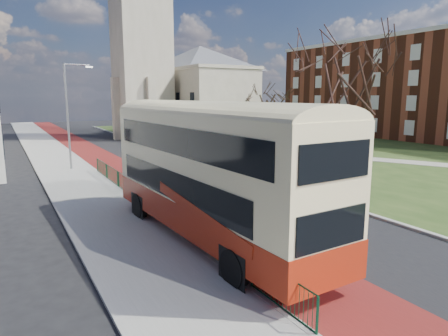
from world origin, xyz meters
TOP-DOWN VIEW (x-y plane):
  - ground at (0.00, 0.00)m, footprint 160.00×160.00m
  - road_carriageway at (1.50, 20.00)m, footprint 9.00×120.00m
  - bus_lane at (-1.20, 20.00)m, footprint 3.40×120.00m
  - pavement_west at (-5.00, 20.00)m, footprint 4.00×120.00m
  - kerb_west at (-3.00, 20.00)m, footprint 0.25×120.00m
  - kerb_east at (6.10, 22.00)m, footprint 0.25×80.00m
  - grass_green at (26.00, 22.00)m, footprint 40.00×80.00m
  - footpath at (20.00, 10.00)m, footprint 18.84×32.82m
  - pedestrian_railing at (-2.95, 4.00)m, footprint 0.07×24.00m
  - gothic_church at (12.56, 38.00)m, footprint 16.38×18.00m
  - brick_terrace at (40.00, 20.00)m, footprint 10.30×44.30m
  - streetlamp at (-4.35, 18.00)m, footprint 2.13×0.18m
  - bus at (-2.13, -0.90)m, footprint 3.54×12.77m
  - winter_tree_near at (14.36, 7.50)m, footprint 8.86×8.86m
  - winter_tree_far at (19.82, 25.90)m, footprint 5.90×5.90m
  - litter_bin at (8.00, 6.84)m, footprint 0.81×0.81m

SIDE VIEW (x-z plane):
  - ground at x=0.00m, z-range 0.00..0.00m
  - road_carriageway at x=1.50m, z-range 0.00..0.01m
  - bus_lane at x=-1.20m, z-range 0.00..0.01m
  - grass_green at x=26.00m, z-range 0.00..0.04m
  - footpath at x=20.00m, z-range 0.04..0.07m
  - pavement_west at x=-5.00m, z-range 0.00..0.12m
  - kerb_west at x=-3.00m, z-range 0.00..0.13m
  - kerb_east at x=6.10m, z-range 0.00..0.13m
  - pedestrian_railing at x=-2.95m, z-range -0.01..1.11m
  - litter_bin at x=8.00m, z-range 0.04..1.08m
  - bus at x=-2.13m, z-range 0.37..5.66m
  - streetlamp at x=-4.35m, z-range 0.59..8.59m
  - winter_tree_far at x=19.82m, z-range 1.49..9.03m
  - brick_terrace at x=40.00m, z-range 0.01..13.51m
  - winter_tree_near at x=14.36m, z-range 2.17..13.21m
  - gothic_church at x=12.56m, z-range -6.87..33.13m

